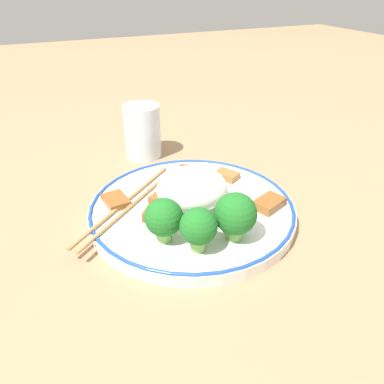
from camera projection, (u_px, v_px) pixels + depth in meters
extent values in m
plane|color=#9E7A56|center=(192.00, 215.00, 0.49)|extent=(3.00, 3.00, 0.00)
cylinder|color=white|center=(192.00, 210.00, 0.49)|extent=(0.27, 0.27, 0.02)
torus|color=#1E479E|center=(192.00, 205.00, 0.49)|extent=(0.26, 0.26, 0.00)
ellipsoid|color=white|center=(192.00, 188.00, 0.47)|extent=(0.09, 0.09, 0.05)
cylinder|color=#7FB756|center=(165.00, 234.00, 0.42)|extent=(0.02, 0.02, 0.01)
sphere|color=#1E6B23|center=(164.00, 217.00, 0.41)|extent=(0.04, 0.04, 0.04)
cylinder|color=#7FB756|center=(198.00, 243.00, 0.41)|extent=(0.02, 0.02, 0.02)
sphere|color=#1E6B23|center=(199.00, 226.00, 0.39)|extent=(0.04, 0.04, 0.04)
cylinder|color=#7FB756|center=(234.00, 232.00, 0.42)|extent=(0.02, 0.02, 0.01)
sphere|color=#1E6B23|center=(235.00, 214.00, 0.41)|extent=(0.05, 0.05, 0.05)
cube|color=#9E6633|center=(227.00, 175.00, 0.55)|extent=(0.04, 0.04, 0.01)
cube|color=brown|center=(269.00, 203.00, 0.48)|extent=(0.05, 0.04, 0.01)
cube|color=brown|center=(201.00, 182.00, 0.52)|extent=(0.04, 0.03, 0.01)
cube|color=brown|center=(162.00, 199.00, 0.49)|extent=(0.04, 0.04, 0.01)
cube|color=brown|center=(116.00, 200.00, 0.49)|extent=(0.03, 0.04, 0.01)
cube|color=brown|center=(155.00, 213.00, 0.46)|extent=(0.04, 0.04, 0.01)
cube|color=brown|center=(187.00, 172.00, 0.55)|extent=(0.03, 0.03, 0.01)
cylinder|color=#AD8451|center=(125.00, 202.00, 0.49)|extent=(0.17, 0.14, 0.01)
cylinder|color=#AD8451|center=(133.00, 204.00, 0.48)|extent=(0.17, 0.14, 0.01)
cylinder|color=silver|center=(141.00, 132.00, 0.63)|extent=(0.06, 0.06, 0.09)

